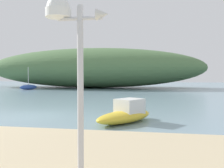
{
  "coord_description": "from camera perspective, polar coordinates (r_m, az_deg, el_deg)",
  "views": [
    {
      "loc": [
        6.33,
        -11.96,
        2.17
      ],
      "look_at": [
        3.05,
        6.47,
        1.44
      ],
      "focal_mm": 39.73,
      "sensor_mm": 36.0,
      "label": 1
    }
  ],
  "objects": [
    {
      "name": "distant_hill",
      "position": [
        41.22,
        -4.59,
        3.69
      ],
      "size": [
        36.5,
        12.87,
        6.47
      ],
      "primitive_type": "ellipsoid",
      "color": "#517547",
      "rests_on": "ground"
    },
    {
      "name": "mast_structure",
      "position": [
        4.92,
        -10.41,
        12.17
      ],
      "size": [
        1.23,
        0.49,
        3.46
      ],
      "color": "silver",
      "rests_on": "beach_sand"
    },
    {
      "name": "sailboat_far_left",
      "position": [
        37.33,
        -18.68,
        -0.68
      ],
      "size": [
        2.19,
        2.58,
        3.2
      ],
      "color": "#2D4C9E",
      "rests_on": "ground"
    },
    {
      "name": "ground_plane",
      "position": [
        13.7,
        -17.72,
        -6.99
      ],
      "size": [
        120.0,
        120.0,
        0.0
      ],
      "primitive_type": "plane",
      "color": "#7A99A8"
    },
    {
      "name": "motorboat_off_point",
      "position": [
        11.29,
        3.25,
        -6.87
      ],
      "size": [
        2.85,
        3.45,
        1.05
      ],
      "color": "gold",
      "rests_on": "ground"
    }
  ]
}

